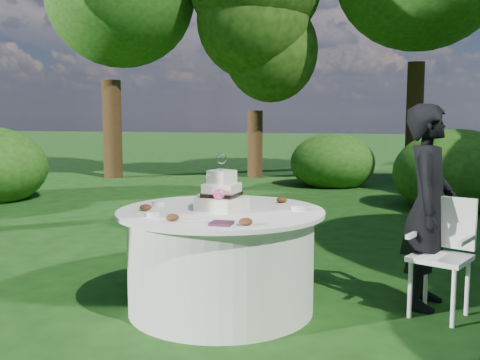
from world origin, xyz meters
name	(u,v)px	position (x,y,z in m)	size (l,w,h in m)	color
ground	(221,309)	(0.00, 0.00, 0.00)	(80.00, 80.00, 0.00)	black
napkins	(221,223)	(0.16, -0.55, 0.78)	(0.14, 0.14, 0.02)	#4A203C
feather_plume	(177,220)	(-0.16, -0.49, 0.78)	(0.48, 0.07, 0.01)	white
guest	(429,207)	(1.52, 0.47, 0.78)	(0.57, 0.37, 1.56)	black
table	(221,259)	(0.00, 0.00, 0.39)	(1.56, 1.56, 0.77)	silver
cake	(222,195)	(0.01, 0.00, 0.88)	(0.39, 0.39, 0.42)	silver
chair	(444,246)	(1.63, 0.30, 0.51)	(0.51, 0.51, 0.87)	white
votives	(203,205)	(-0.15, 0.06, 0.79)	(1.19, 0.98, 0.04)	white
petal_cups	(213,211)	(0.00, -0.19, 0.79)	(1.01, 1.07, 0.05)	#562D16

